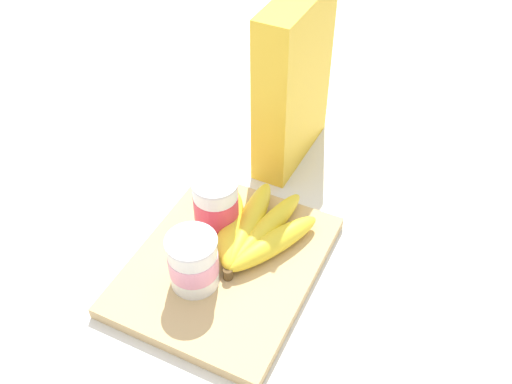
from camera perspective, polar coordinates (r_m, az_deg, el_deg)
The scene contains 6 objects.
ground_plane at distance 0.86m, azimuth -2.99°, elevation -7.60°, with size 2.40×2.40×0.00m, color silver.
cutting_board at distance 0.85m, azimuth -3.02°, elevation -7.20°, with size 0.31×0.25×0.02m, color tan.
cereal_box at distance 0.97m, azimuth 3.70°, elevation 10.76°, with size 0.19×0.06×0.29m, color yellow.
yogurt_cup_front at distance 0.79m, azimuth -6.22°, elevation -6.84°, with size 0.07×0.07×0.08m.
yogurt_cup_back at distance 0.85m, azimuth -3.96°, elevation -1.45°, with size 0.07×0.07×0.10m.
banana_bunch at distance 0.86m, azimuth -0.30°, elevation -3.82°, with size 0.19×0.17×0.04m.
Camera 1 is at (-0.47, -0.28, 0.67)m, focal length 40.54 mm.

